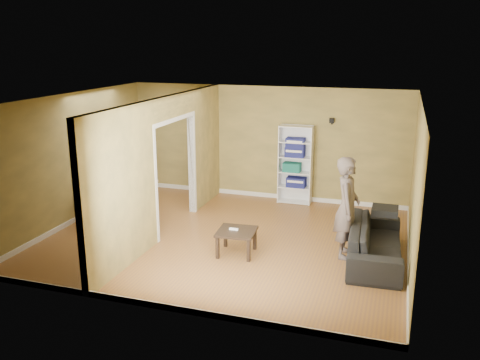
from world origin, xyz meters
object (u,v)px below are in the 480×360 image
bookshelf (296,164)px  chair_left (88,191)px  sofa (376,237)px  coffee_table (237,234)px  chair_near (104,205)px  chair_far (139,189)px  dining_table (122,186)px  person (348,199)px

bookshelf → chair_left: (-3.99, -2.19, -0.37)m
sofa → coffee_table: 2.35m
chair_left → bookshelf: bearing=141.5°
chair_near → chair_far: size_ratio=1.06×
sofa → dining_table: bearing=81.4°
chair_near → bookshelf: bearing=63.2°
person → chair_far: (-4.58, 1.17, -0.57)m
person → coffee_table: 1.98m
person → chair_far: person is taller
chair_near → sofa: bearing=22.7°
sofa → bookshelf: (-1.95, 2.74, 0.47)m
chair_far → chair_near: bearing=74.1°
coffee_table → chair_near: chair_near is taller
dining_table → chair_far: chair_far is taller
sofa → person: 0.79m
bookshelf → dining_table: size_ratio=1.42×
sofa → chair_far: (-5.09, 1.19, 0.04)m
chair_left → coffee_table: bearing=96.9°
person → chair_left: bearing=81.7°
coffee_table → sofa: bearing=11.8°
sofa → chair_near: bearing=88.6°
dining_table → chair_left: chair_left is taller
chair_far → bookshelf: bearing=-167.5°
person → bookshelf: size_ratio=1.15×
person → dining_table: bearing=80.9°
sofa → dining_table: size_ratio=1.75×
coffee_table → chair_far: 3.25m
person → coffee_table: (-1.79, -0.50, -0.66)m
bookshelf → chair_near: bearing=-138.2°
dining_table → chair_near: (-0.02, -0.64, -0.21)m
bookshelf → coffee_table: bookshelf is taller
person → chair_left: person is taller
person → coffee_table: bearing=102.8°
chair_left → dining_table: bearing=111.4°
bookshelf → dining_table: (-3.17, -2.21, -0.19)m
person → chair_left: size_ratio=1.97×
chair_far → person: bearing=151.9°
chair_left → chair_far: chair_left is taller
chair_left → chair_far: bearing=149.6°
dining_table → chair_left: 0.85m
bookshelf → coffee_table: 3.28m
sofa → chair_near: (-5.13, -0.11, 0.07)m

